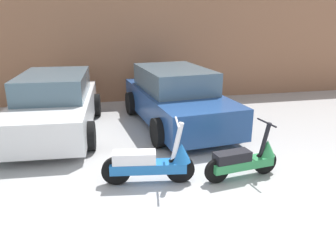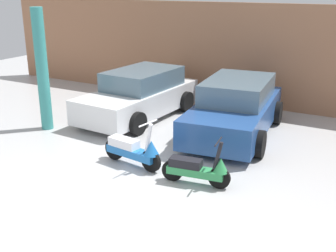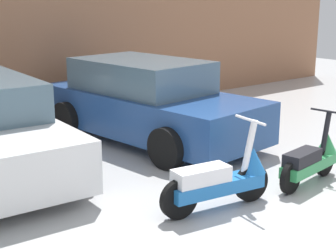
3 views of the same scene
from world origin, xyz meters
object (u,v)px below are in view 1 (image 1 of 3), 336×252
at_px(scooter_front_left, 152,162).
at_px(scooter_front_right, 245,159).
at_px(car_rear_left, 55,105).
at_px(car_rear_center, 176,98).

height_order(scooter_front_left, scooter_front_right, scooter_front_left).
xyz_separation_m(scooter_front_left, car_rear_left, (-1.88, 3.17, 0.29)).
relative_size(scooter_front_left, scooter_front_right, 1.11).
xyz_separation_m(scooter_front_left, car_rear_center, (1.18, 3.14, 0.31)).
xyz_separation_m(scooter_front_right, car_rear_center, (-0.46, 3.28, 0.35)).
distance_m(scooter_front_right, car_rear_center, 3.33).
relative_size(scooter_front_left, car_rear_left, 0.37).
bearing_deg(scooter_front_left, car_rear_center, 77.69).
bearing_deg(scooter_front_right, scooter_front_left, 166.71).
bearing_deg(scooter_front_left, car_rear_left, 129.00).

